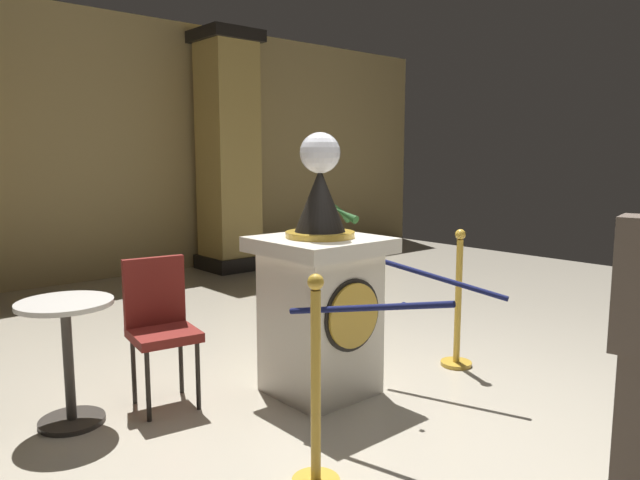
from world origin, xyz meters
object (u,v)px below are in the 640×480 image
object	(u,v)px
stanchion_near	(316,413)
potted_palm_right	(331,260)
stanchion_far	(458,318)
pedestal_clock	(320,295)
cafe_table	(67,346)
cafe_chair_red	(160,318)

from	to	relation	value
stanchion_near	potted_palm_right	world-z (taller)	potted_palm_right
stanchion_near	stanchion_far	xyz separation A→B (m)	(1.93, 0.56, 0.00)
pedestal_clock	stanchion_near	distance (m)	1.21
pedestal_clock	cafe_table	distance (m)	1.61
cafe_table	cafe_chair_red	xyz separation A→B (m)	(0.56, -0.08, 0.09)
cafe_table	stanchion_far	bearing A→B (deg)	-19.90
cafe_table	cafe_chair_red	distance (m)	0.57
stanchion_near	potted_palm_right	size ratio (longest dim) A/B	0.95
stanchion_far	potted_palm_right	xyz separation A→B (m)	(1.09, 2.64, -0.02)
stanchion_far	cafe_chair_red	xyz separation A→B (m)	(-2.04, 0.87, 0.20)
stanchion_near	cafe_table	world-z (taller)	stanchion_near
potted_palm_right	pedestal_clock	bearing A→B (deg)	-133.62
cafe_chair_red	cafe_table	bearing A→B (deg)	172.37
pedestal_clock	cafe_chair_red	xyz separation A→B (m)	(-0.90, 0.56, -0.11)
stanchion_near	potted_palm_right	xyz separation A→B (m)	(3.01, 3.20, -0.02)
potted_palm_right	cafe_table	world-z (taller)	potted_palm_right
stanchion_far	cafe_chair_red	distance (m)	2.23
pedestal_clock	cafe_chair_red	distance (m)	1.07
stanchion_near	pedestal_clock	bearing A→B (deg)	47.57
pedestal_clock	stanchion_far	distance (m)	1.22
stanchion_near	cafe_chair_red	distance (m)	1.44
pedestal_clock	stanchion_far	bearing A→B (deg)	-15.31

